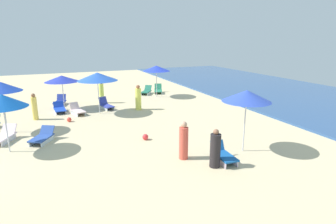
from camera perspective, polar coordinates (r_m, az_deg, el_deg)
umbrella_1 at (r=11.94m, az=15.63°, el=3.15°), size 2.01×2.01×2.65m
lounge_chair_1_0 at (r=11.35m, az=11.09°, el=-8.55°), size 1.37×0.67×0.69m
umbrella_2 at (r=22.67m, az=-2.37°, el=8.81°), size 2.18×2.18×2.53m
lounge_chair_2_0 at (r=24.62m, az=-2.00°, el=4.44°), size 1.51×1.06×0.75m
lounge_chair_2_1 at (r=24.18m, az=-4.37°, el=4.22°), size 1.48×1.29×0.69m
umbrella_3 at (r=13.28m, az=-30.53°, el=1.95°), size 1.94×1.94×2.50m
lounge_chair_3_0 at (r=14.34m, az=-24.05°, el=-4.63°), size 1.48×1.22×0.63m
umbrella_4 at (r=19.94m, az=-20.71°, el=6.32°), size 2.21×2.21×2.29m
lounge_chair_4_0 at (r=19.54m, az=-21.08°, el=0.60°), size 1.41×0.76×0.63m
lounge_chair_4_1 at (r=21.72m, az=-21.01°, el=2.01°), size 1.36×1.00×0.70m
umbrella_5 at (r=18.12m, az=-14.10°, el=6.96°), size 2.49×2.49×2.61m
lounge_chair_5_0 at (r=18.71m, az=-17.87°, el=0.31°), size 1.50×0.92×0.66m
lounge_chair_5_1 at (r=19.55m, az=-12.44°, el=1.35°), size 1.42×0.92×0.76m
umbrella_7 at (r=16.17m, az=-30.72°, el=4.42°), size 1.93×1.93×2.61m
lounge_chair_7_0 at (r=15.23m, az=-30.33°, el=-4.25°), size 1.63×1.19×0.68m
beachgoer_0 at (r=21.31m, az=-13.30°, el=3.83°), size 0.39×0.39×1.65m
beachgoer_1 at (r=10.70m, az=9.54°, el=-7.57°), size 0.45×0.45×1.49m
beachgoer_2 at (r=18.91m, az=-6.04°, el=2.77°), size 0.55×0.55×1.68m
beachgoer_3 at (r=18.26m, az=-25.39°, el=0.86°), size 0.43×0.43×1.58m
beachgoer_4 at (r=11.24m, az=3.17°, el=-5.99°), size 0.40×0.40×1.55m
beach_ball_1 at (r=13.46m, az=-4.61°, el=-5.05°), size 0.28×0.28×0.28m
beach_ball_2 at (r=17.20m, az=-19.37°, el=-1.44°), size 0.26×0.26×0.26m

